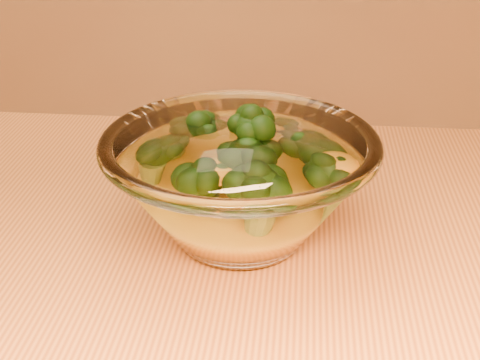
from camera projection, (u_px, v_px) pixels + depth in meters
The scene contains 3 objects.
glass_bowl at pixel (240, 185), 0.56m from camera, with size 0.23×0.23×0.10m.
cheese_sauce at pixel (240, 208), 0.57m from camera, with size 0.13×0.13×0.04m, color orange.
broccoli_heap at pixel (246, 165), 0.56m from camera, with size 0.16×0.15×0.08m.
Camera 1 is at (0.14, -0.37, 1.06)m, focal length 50.00 mm.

